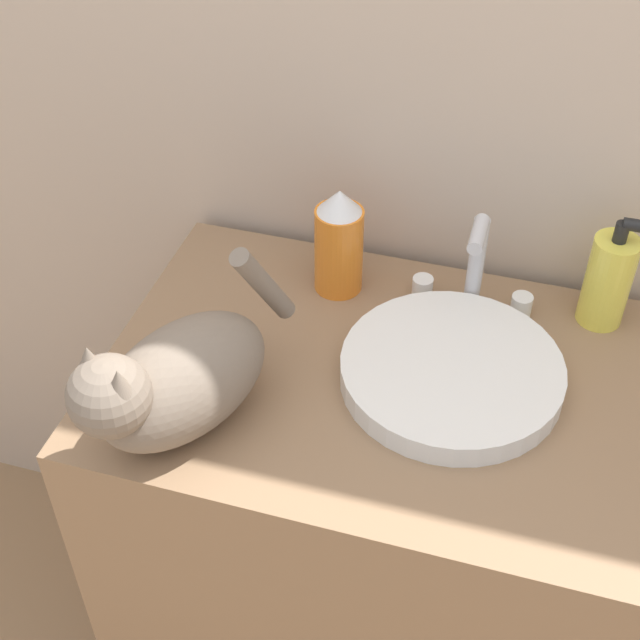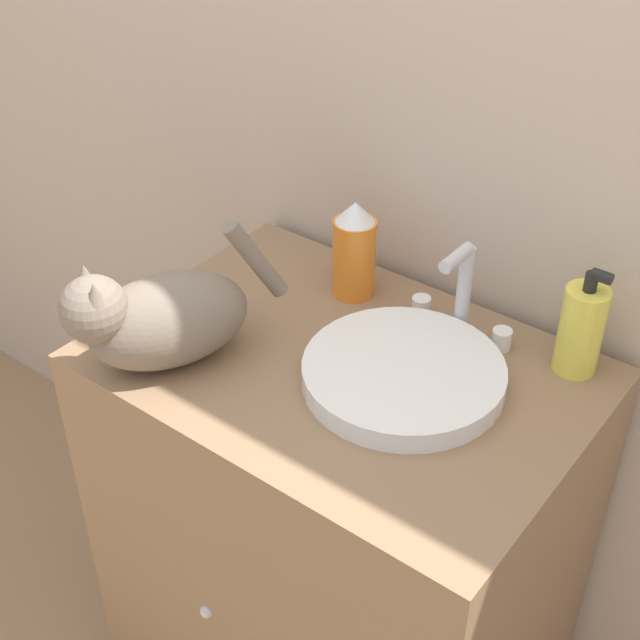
# 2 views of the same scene
# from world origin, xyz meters

# --- Properties ---
(wall_back) EXTENTS (6.00, 0.05, 2.50)m
(wall_back) POSITION_xyz_m (0.00, 0.58, 1.25)
(wall_back) COLOR #C6B29E
(wall_back) RESTS_ON ground_plane
(vanity_cabinet) EXTENTS (0.77, 0.56, 0.89)m
(vanity_cabinet) POSITION_xyz_m (0.00, 0.27, 0.44)
(vanity_cabinet) COLOR #8C6B4C
(vanity_cabinet) RESTS_ON ground_plane
(sink_basin) EXTENTS (0.31, 0.31, 0.04)m
(sink_basin) POSITION_xyz_m (0.10, 0.29, 0.90)
(sink_basin) COLOR white
(sink_basin) RESTS_ON vanity_cabinet
(faucet) EXTENTS (0.18, 0.09, 0.17)m
(faucet) POSITION_xyz_m (0.10, 0.45, 0.96)
(faucet) COLOR silver
(faucet) RESTS_ON vanity_cabinet
(cat) EXTENTS (0.24, 0.35, 0.22)m
(cat) POSITION_xyz_m (-0.23, 0.10, 0.97)
(cat) COLOR #7A6B5B
(cat) RESTS_ON vanity_cabinet
(soap_bottle) EXTENTS (0.07, 0.07, 0.18)m
(soap_bottle) POSITION_xyz_m (0.29, 0.48, 0.96)
(soap_bottle) COLOR #EADB4C
(soap_bottle) RESTS_ON vanity_cabinet
(spray_bottle) EXTENTS (0.07, 0.07, 0.18)m
(spray_bottle) POSITION_xyz_m (-0.10, 0.44, 0.97)
(spray_bottle) COLOR orange
(spray_bottle) RESTS_ON vanity_cabinet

